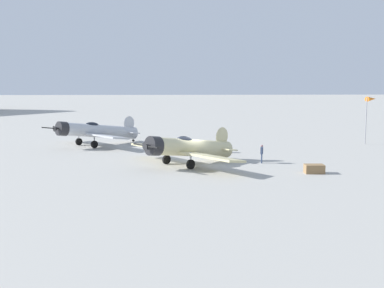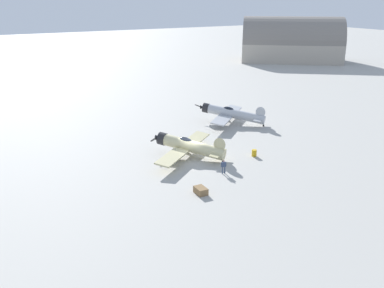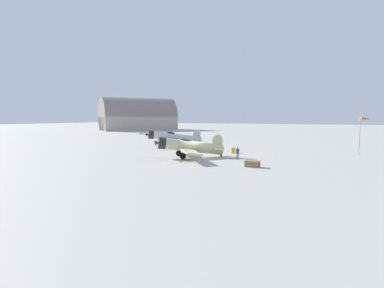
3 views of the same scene
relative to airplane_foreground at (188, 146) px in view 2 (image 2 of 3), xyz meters
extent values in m
plane|color=#A8A59E|center=(0.40, 0.31, -1.49)|extent=(400.00, 400.00, 0.00)
cylinder|color=beige|center=(0.40, 0.31, -0.02)|extent=(7.71, 6.45, 2.52)
cylinder|color=#232326|center=(-2.80, -2.17, 0.49)|extent=(1.84, 1.93, 1.69)
cone|color=#232326|center=(-3.31, -2.57, 0.57)|extent=(0.90, 0.91, 0.73)
cube|color=black|center=(-3.43, -2.66, 0.57)|extent=(2.16, 2.62, 0.13)
ellipsoid|color=black|center=(-0.27, -0.21, 0.71)|extent=(1.86, 1.69, 0.89)
cube|color=#C6BC89|center=(-0.40, -0.31, -0.30)|extent=(9.52, 11.50, 0.41)
ellipsoid|color=beige|center=(3.22, 2.50, 0.69)|extent=(1.42, 1.14, 1.89)
cube|color=#C6BC89|center=(3.06, 2.38, -0.36)|extent=(2.96, 3.36, 0.24)
cylinder|color=#999BA0|center=(0.20, -1.92, -0.59)|extent=(0.14, 0.14, 1.01)
cylinder|color=black|center=(0.20, -1.92, -1.09)|extent=(0.75, 0.65, 0.80)
cylinder|color=#999BA0|center=(-1.81, 0.67, -0.59)|extent=(0.14, 0.14, 1.01)
cylinder|color=black|center=(-1.81, 0.67, -1.09)|extent=(0.75, 0.65, 0.80)
cylinder|color=black|center=(3.63, 2.82, -1.35)|extent=(0.28, 0.25, 0.28)
cylinder|color=#B7BABF|center=(-9.39, 13.56, 0.11)|extent=(8.31, 7.47, 2.58)
cylinder|color=#232326|center=(-12.90, 10.52, 0.68)|extent=(1.81, 1.86, 1.62)
cone|color=#232326|center=(-13.39, 10.10, 0.76)|extent=(0.89, 0.89, 0.70)
cube|color=black|center=(-13.50, 10.00, 0.76)|extent=(2.65, 0.94, 0.41)
ellipsoid|color=black|center=(-10.12, 12.93, 0.83)|extent=(1.84, 1.73, 0.88)
cube|color=#ADAFB5|center=(-10.27, 12.80, -0.13)|extent=(9.18, 10.13, 0.43)
ellipsoid|color=#B7BABF|center=(-6.32, 16.23, 0.73)|extent=(1.36, 1.20, 1.85)
cube|color=#ADAFB5|center=(-6.47, 16.10, -0.29)|extent=(3.06, 3.29, 0.23)
cylinder|color=#999BA0|center=(-9.66, 11.21, -0.51)|extent=(0.14, 0.14, 1.17)
cylinder|color=black|center=(-9.66, 11.21, -1.09)|extent=(0.74, 0.68, 0.80)
cylinder|color=#999BA0|center=(-11.76, 13.63, -0.51)|extent=(0.14, 0.14, 1.17)
cylinder|color=black|center=(-11.76, 13.63, -1.09)|extent=(0.74, 0.68, 0.80)
cylinder|color=black|center=(-5.88, 16.61, -1.35)|extent=(0.28, 0.26, 0.28)
cylinder|color=#384766|center=(6.56, 0.74, -1.08)|extent=(0.12, 0.12, 0.82)
cylinder|color=#384766|center=(6.63, 1.02, -1.08)|extent=(0.12, 0.12, 0.82)
cube|color=#384766|center=(6.59, 0.88, -0.39)|extent=(0.31, 0.48, 0.58)
sphere|color=gray|center=(6.59, 0.88, 0.03)|extent=(0.21, 0.21, 0.21)
cylinder|color=#384766|center=(6.54, 0.61, -0.37)|extent=(0.09, 0.09, 0.54)
cylinder|color=#384766|center=(6.65, 1.14, -0.37)|extent=(0.09, 0.09, 0.54)
cube|color=olive|center=(9.85, -4.08, -1.15)|extent=(1.52, 1.04, 0.69)
cylinder|color=gold|center=(3.82, 7.35, -1.07)|extent=(0.61, 0.61, 0.84)
torus|color=gold|center=(3.82, 7.35, -0.90)|extent=(0.65, 0.65, 0.04)
torus|color=gold|center=(3.82, 7.35, -1.24)|extent=(0.65, 0.65, 0.04)
cube|color=#ADA393|center=(-57.37, 68.20, 1.24)|extent=(30.13, 32.50, 5.47)
cylinder|color=slate|center=(-57.37, 68.20, 3.98)|extent=(30.13, 32.50, 15.45)
camera|label=1|loc=(-1.42, -41.91, 5.82)|focal=46.23mm
camera|label=2|loc=(44.47, -24.96, 17.70)|focal=40.82mm
camera|label=3|loc=(18.55, -37.01, 3.96)|focal=29.05mm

